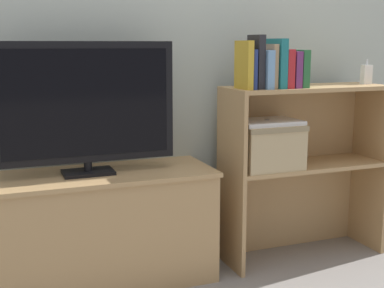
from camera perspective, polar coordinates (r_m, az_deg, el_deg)
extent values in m
plane|color=gray|center=(2.52, 1.27, -14.78)|extent=(16.00, 16.00, 0.00)
cube|color=#B2BCB2|center=(2.67, -2.18, 13.18)|extent=(10.00, 0.05, 2.40)
cube|color=tan|center=(2.47, -10.78, -9.22)|extent=(1.10, 0.39, 0.50)
cube|color=tan|center=(2.40, -11.00, -3.38)|extent=(1.12, 0.41, 0.02)
cube|color=black|center=(2.39, -11.01, -2.98)|extent=(0.22, 0.14, 0.01)
cylinder|color=black|center=(2.39, -11.04, -2.34)|extent=(0.04, 0.04, 0.04)
cube|color=black|center=(2.34, -11.28, 4.35)|extent=(0.78, 0.03, 0.52)
cube|color=black|center=(2.32, -11.20, 4.30)|extent=(0.72, 0.00, 0.46)
cube|color=tan|center=(2.63, 4.13, -7.94)|extent=(0.02, 0.30, 0.49)
cube|color=tan|center=(3.05, 18.09, -5.80)|extent=(0.02, 0.30, 0.49)
cube|color=tan|center=(2.93, 10.17, -6.10)|extent=(0.79, 0.02, 0.49)
cube|color=tan|center=(2.76, 11.83, -2.20)|extent=(0.79, 0.30, 0.02)
cube|color=tan|center=(2.53, 4.26, 1.53)|extent=(0.02, 0.30, 0.39)
cube|color=tan|center=(2.96, 18.58, 2.36)|extent=(0.02, 0.30, 0.39)
cube|color=tan|center=(2.84, 10.46, 2.40)|extent=(0.79, 0.02, 0.39)
cube|color=tan|center=(2.70, 12.14, 5.86)|extent=(0.79, 0.30, 0.02)
cube|color=gold|center=(2.47, 5.55, 8.39)|extent=(0.03, 0.14, 0.22)
cube|color=navy|center=(2.48, 6.13, 7.94)|extent=(0.02, 0.13, 0.18)
cube|color=#232328|center=(2.50, 6.84, 8.69)|extent=(0.03, 0.12, 0.25)
cube|color=#709ECC|center=(2.52, 7.61, 7.90)|extent=(0.04, 0.16, 0.18)
cube|color=tan|center=(2.53, 8.27, 8.21)|extent=(0.02, 0.13, 0.20)
cube|color=#1E7075|center=(2.55, 8.99, 8.48)|extent=(0.04, 0.15, 0.23)
cube|color=#B22328|center=(2.57, 9.72, 7.94)|extent=(0.04, 0.15, 0.18)
cube|color=#6B2D66|center=(2.59, 10.53, 7.83)|extent=(0.03, 0.15, 0.17)
cube|color=#286638|center=(2.61, 11.32, 7.89)|extent=(0.04, 0.14, 0.18)
cube|color=white|center=(2.91, 18.10, 7.06)|extent=(0.05, 0.04, 0.10)
cylinder|color=silver|center=(2.91, 18.17, 8.32)|extent=(0.01, 0.01, 0.03)
cube|color=tan|center=(2.61, 7.93, -0.19)|extent=(0.30, 0.26, 0.21)
cube|color=#917E5B|center=(2.59, 7.98, 1.87)|extent=(0.31, 0.27, 0.02)
cube|color=white|center=(2.59, 8.00, 2.35)|extent=(0.31, 0.23, 0.02)
cylinder|color=#99999E|center=(2.59, 8.00, 2.60)|extent=(0.02, 0.02, 0.00)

